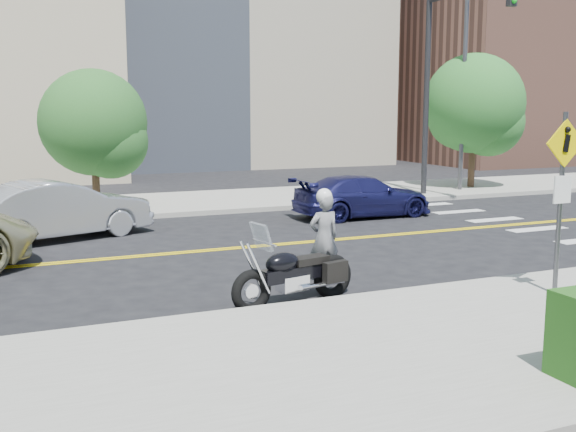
# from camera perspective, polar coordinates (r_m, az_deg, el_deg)

# --- Properties ---
(ground_plane) EXTENTS (120.00, 120.00, 0.00)m
(ground_plane) POSITION_cam_1_polar(r_m,az_deg,el_deg) (15.49, -6.99, -2.93)
(ground_plane) COLOR black
(ground_plane) RESTS_ON ground
(sidewalk_near) EXTENTS (60.00, 5.00, 0.15)m
(sidewalk_near) POSITION_cam_1_polar(r_m,az_deg,el_deg) (8.78, 7.07, -11.82)
(sidewalk_near) COLOR #9E9B91
(sidewalk_near) RESTS_ON ground_plane
(sidewalk_far) EXTENTS (60.00, 5.00, 0.15)m
(sidewalk_far) POSITION_cam_1_polar(r_m,az_deg,el_deg) (22.68, -12.28, 0.91)
(sidewalk_far) COLOR #9E9B91
(sidewalk_far) RESTS_ON ground_plane
(building_right) EXTENTS (14.00, 12.00, 12.00)m
(building_right) POSITION_cam_1_polar(r_m,az_deg,el_deg) (45.97, 18.41, 12.06)
(building_right) COLOR #8C5947
(building_right) RESTS_ON ground_plane
(lamp_post) EXTENTS (0.16, 0.16, 8.00)m
(lamp_post) POSITION_cam_1_polar(r_m,az_deg,el_deg) (26.58, 14.67, 10.79)
(lamp_post) COLOR #4C4C51
(lamp_post) RESTS_ON sidewalk_far
(traffic_light) EXTENTS (0.28, 4.50, 7.00)m
(traffic_light) POSITION_cam_1_polar(r_m,az_deg,el_deg) (24.27, 12.98, 12.29)
(traffic_light) COLOR black
(traffic_light) RESTS_ON sidewalk_far
(pedestrian_sign) EXTENTS (0.78, 0.08, 3.00)m
(pedestrian_sign) POSITION_cam_1_polar(r_m,az_deg,el_deg) (11.82, 22.17, 2.39)
(pedestrian_sign) COLOR #4C4C51
(pedestrian_sign) RESTS_ON sidewalk_near
(motorcyclist) EXTENTS (0.60, 0.40, 1.75)m
(motorcyclist) POSITION_cam_1_polar(r_m,az_deg,el_deg) (12.57, 3.06, -1.63)
(motorcyclist) COLOR silver
(motorcyclist) RESTS_ON ground
(motorcycle) EXTENTS (2.41, 1.17, 1.41)m
(motorcycle) POSITION_cam_1_polar(r_m,az_deg,el_deg) (11.17, 0.59, -3.83)
(motorcycle) COLOR black
(motorcycle) RESTS_ON ground
(parked_car_silver) EXTENTS (4.72, 2.93, 1.47)m
(parked_car_silver) POSITION_cam_1_polar(r_m,az_deg,el_deg) (17.59, -18.82, 0.51)
(parked_car_silver) COLOR #A6A8AE
(parked_car_silver) RESTS_ON ground
(parked_car_blue) EXTENTS (4.30, 1.80, 1.24)m
(parked_car_blue) POSITION_cam_1_polar(r_m,az_deg,el_deg) (20.26, 6.34, 1.67)
(parked_car_blue) COLOR #1B1B53
(parked_car_blue) RESTS_ON ground
(tree_far_a) EXTENTS (3.23, 3.23, 4.41)m
(tree_far_a) POSITION_cam_1_polar(r_m,az_deg,el_deg) (21.43, -16.16, 7.60)
(tree_far_a) COLOR #382619
(tree_far_a) RESTS_ON ground
(tree_far_b) EXTENTS (3.88, 3.88, 5.36)m
(tree_far_b) POSITION_cam_1_polar(r_m,az_deg,el_deg) (27.59, 15.48, 9.16)
(tree_far_b) COLOR #382619
(tree_far_b) RESTS_ON ground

